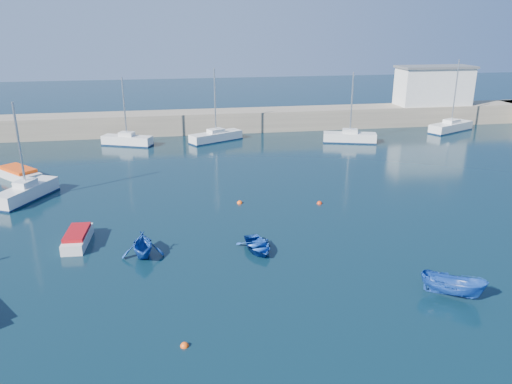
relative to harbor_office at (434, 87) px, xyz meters
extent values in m
plane|color=black|center=(-30.00, -46.00, -5.10)|extent=(220.00, 220.00, 0.00)
cube|color=gray|center=(-30.00, 0.00, -3.80)|extent=(96.00, 4.50, 2.60)
cube|color=silver|center=(0.00, 0.00, 0.00)|extent=(10.00, 4.00, 5.00)
cube|color=silver|center=(-48.09, -23.82, -4.52)|extent=(4.13, 5.97, 1.16)
cylinder|color=#B7BABC|center=(-48.09, -23.82, -0.57)|extent=(0.18, 0.18, 6.74)
cube|color=silver|center=(-41.31, -6.13, -4.55)|extent=(5.97, 3.73, 1.11)
cylinder|color=#B7BABC|center=(-41.31, -6.13, -0.66)|extent=(0.17, 0.17, 6.66)
cube|color=silver|center=(-30.95, -5.95, -4.56)|extent=(6.65, 4.69, 1.08)
cylinder|color=#B7BABC|center=(-30.95, -5.95, -0.25)|extent=(0.16, 0.16, 7.53)
cube|color=silver|center=(-15.35, -9.27, -4.53)|extent=(6.38, 3.45, 1.13)
cylinder|color=#B7BABC|center=(-15.35, -9.27, -0.43)|extent=(0.17, 0.17, 7.07)
cube|color=silver|center=(-0.15, -5.69, -4.53)|extent=(7.12, 4.84, 1.14)
cylinder|color=#B7BABC|center=(-0.15, -5.69, 0.05)|extent=(0.16, 0.16, 8.02)
cube|color=silver|center=(-42.75, -33.37, -4.76)|extent=(1.54, 3.85, 0.67)
cube|color=#990A11|center=(-42.75, -33.37, -4.30)|extent=(1.42, 2.90, 0.25)
cube|color=silver|center=(-50.30, -17.66, -4.72)|extent=(4.75, 5.02, 0.77)
cube|color=#EE450D|center=(-50.30, -17.66, -4.19)|extent=(3.83, 4.00, 0.29)
imported|color=#17439E|center=(-31.43, -36.42, -4.78)|extent=(2.66, 3.42, 0.65)
imported|color=#17439E|center=(-38.51, -35.93, -4.32)|extent=(2.67, 3.06, 1.56)
imported|color=#17439E|center=(-22.40, -43.72, -4.46)|extent=(3.39, 2.96, 1.27)
sphere|color=#FF4F0D|center=(-36.39, -45.48, -5.10)|extent=(0.39, 0.39, 0.39)
sphere|color=red|center=(-25.07, -28.91, -5.10)|extent=(0.43, 0.43, 0.43)
sphere|color=#FF4F0D|center=(-31.28, -27.71, -5.10)|extent=(0.45, 0.45, 0.45)
camera|label=1|loc=(-36.56, -64.52, 8.65)|focal=35.00mm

